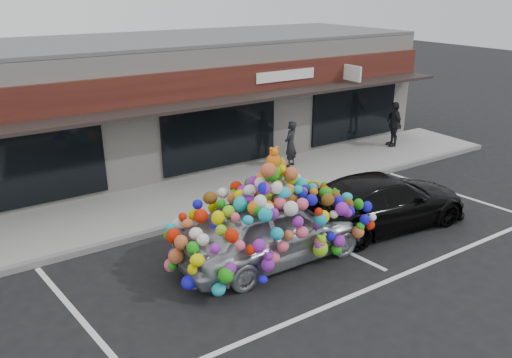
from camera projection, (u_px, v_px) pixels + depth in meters
ground at (223, 271)px, 11.23m from camera, size 90.00×90.00×0.00m
shop_building at (101, 106)px, 17.07m from camera, size 24.00×7.20×4.31m
sidewalk at (155, 206)px, 14.34m from camera, size 26.00×3.00×0.15m
kerb at (177, 226)px, 13.16m from camera, size 26.00×0.18×0.16m
parking_stripe_left at (76, 313)px, 9.77m from camera, size 0.73×4.37×0.01m
parking_stripe_mid at (315, 236)px, 12.79m from camera, size 0.73×4.37×0.01m
parking_stripe_right at (450, 192)px, 15.52m from camera, size 0.73×4.37×0.01m
lane_line at (360, 292)px, 10.43m from camera, size 14.00×0.12×0.01m
toy_car at (273, 221)px, 11.40m from camera, size 3.31×4.90×2.85m
black_sedan at (382, 201)px, 13.13m from camera, size 2.47×5.05×1.41m
pedestrian_a at (291, 144)px, 17.06m from camera, size 0.69×0.61×1.60m
pedestrian_c at (394, 124)px, 19.29m from camera, size 1.10×0.75×1.74m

